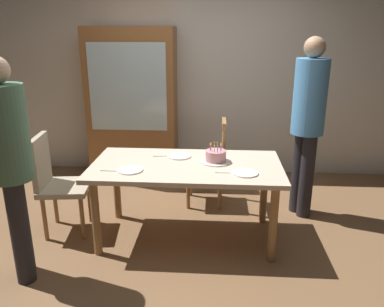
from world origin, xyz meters
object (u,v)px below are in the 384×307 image
(plate_near_celebrant, at_px, (130,170))
(chair_upholstered, at_px, (55,179))
(dining_table, at_px, (186,173))
(person_guest, at_px, (308,118))
(chair_spindle_back, at_px, (208,164))
(plate_near_guest, at_px, (245,173))
(plate_far_side, at_px, (179,156))
(china_cabinet, at_px, (133,105))
(person_celebrant, at_px, (9,160))
(birthday_cake, at_px, (216,157))

(plate_near_celebrant, height_order, chair_upholstered, chair_upholstered)
(dining_table, distance_m, person_guest, 1.35)
(chair_spindle_back, distance_m, chair_upholstered, 1.58)
(plate_near_guest, bearing_deg, plate_far_side, 145.82)
(china_cabinet, bearing_deg, person_celebrant, -100.10)
(person_guest, bearing_deg, dining_table, -153.74)
(chair_spindle_back, bearing_deg, plate_near_guest, -70.71)
(plate_near_celebrant, distance_m, chair_upholstered, 0.82)
(person_guest, distance_m, china_cabinet, 2.21)
(dining_table, relative_size, plate_near_celebrant, 7.65)
(dining_table, relative_size, chair_upholstered, 1.77)
(plate_far_side, bearing_deg, china_cabinet, 118.33)
(person_celebrant, bearing_deg, chair_upholstered, 91.15)
(plate_near_celebrant, distance_m, plate_near_guest, 0.97)
(chair_spindle_back, relative_size, person_celebrant, 0.56)
(plate_near_celebrant, xyz_separation_m, person_celebrant, (-0.75, -0.49, 0.24))
(person_guest, bearing_deg, plate_far_side, -163.39)
(chair_upholstered, xyz_separation_m, china_cabinet, (0.41, 1.53, 0.42))
(dining_table, bearing_deg, plate_near_guest, -21.61)
(chair_upholstered, distance_m, china_cabinet, 1.64)
(plate_near_celebrant, height_order, person_celebrant, person_celebrant)
(plate_far_side, bearing_deg, chair_spindle_back, 65.98)
(chair_spindle_back, distance_m, person_guest, 1.16)
(plate_far_side, relative_size, plate_near_guest, 1.00)
(plate_near_celebrant, bearing_deg, chair_upholstered, 163.56)
(birthday_cake, relative_size, plate_near_celebrant, 1.27)
(dining_table, height_order, chair_upholstered, chair_upholstered)
(plate_near_celebrant, bearing_deg, dining_table, 23.38)
(plate_far_side, relative_size, person_guest, 0.12)
(person_celebrant, bearing_deg, plate_far_side, 38.16)
(plate_far_side, distance_m, plate_near_guest, 0.71)
(plate_near_celebrant, relative_size, china_cabinet, 0.12)
(dining_table, distance_m, plate_far_side, 0.24)
(chair_upholstered, bearing_deg, person_celebrant, -88.85)
(plate_near_guest, distance_m, chair_spindle_back, 1.06)
(chair_spindle_back, bearing_deg, birthday_cake, -82.49)
(birthday_cake, distance_m, chair_upholstered, 1.51)
(dining_table, xyz_separation_m, person_guest, (1.16, 0.57, 0.40))
(chair_spindle_back, height_order, person_celebrant, person_celebrant)
(chair_upholstered, height_order, person_celebrant, person_celebrant)
(plate_near_guest, relative_size, chair_upholstered, 0.23)
(birthday_cake, distance_m, plate_near_guest, 0.37)
(birthday_cake, distance_m, plate_near_celebrant, 0.77)
(plate_near_guest, xyz_separation_m, chair_upholstered, (-1.74, 0.23, -0.20))
(chair_spindle_back, bearing_deg, person_guest, -11.15)
(chair_upholstered, bearing_deg, plate_far_side, 8.62)
(dining_table, xyz_separation_m, plate_far_side, (-0.08, 0.20, 0.09))
(dining_table, relative_size, plate_far_side, 7.65)
(person_guest, relative_size, china_cabinet, 0.95)
(person_celebrant, bearing_deg, china_cabinet, 79.90)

